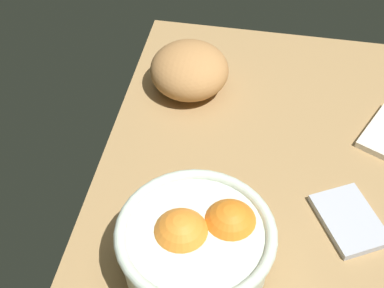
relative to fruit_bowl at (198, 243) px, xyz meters
The scene contains 4 objects.
ground_plane 23.30cm from the fruit_bowl, 143.34° to the left, with size 78.23×64.48×3.00cm, color #A37F4F.
fruit_bowl is the anchor object (origin of this frame).
bread_loaf 37.52cm from the fruit_bowl, 167.93° to the right, with size 14.32×14.14×8.73cm, color #B9814A.
napkin_spare 24.30cm from the fruit_bowl, 118.26° to the left, with size 11.42×7.86×1.14cm, color #B4B8C4.
Camera 1 is at (58.80, -6.55, 69.16)cm, focal length 52.81 mm.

